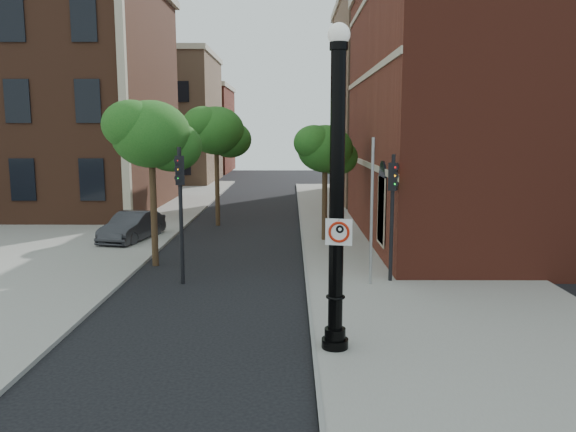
{
  "coord_description": "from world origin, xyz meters",
  "views": [
    {
      "loc": [
        1.53,
        -12.0,
        5.0
      ],
      "look_at": [
        1.45,
        2.0,
        2.87
      ],
      "focal_mm": 35.0,
      "sensor_mm": 36.0,
      "label": 1
    }
  ],
  "objects_px": {
    "parked_car": "(132,227)",
    "lamppost": "(337,207)",
    "traffic_signal_right": "(393,198)",
    "traffic_signal_left": "(180,193)",
    "no_parking_sign": "(339,232)"
  },
  "relations": [
    {
      "from": "lamppost",
      "to": "traffic_signal_right",
      "type": "height_order",
      "value": "lamppost"
    },
    {
      "from": "lamppost",
      "to": "parked_car",
      "type": "bearing_deg",
      "value": 122.44
    },
    {
      "from": "parked_car",
      "to": "traffic_signal_left",
      "type": "bearing_deg",
      "value": -51.28
    },
    {
      "from": "no_parking_sign",
      "to": "traffic_signal_right",
      "type": "relative_size",
      "value": 0.14
    },
    {
      "from": "lamppost",
      "to": "parked_car",
      "type": "xyz_separation_m",
      "value": [
        -8.24,
        12.96,
        -2.67
      ]
    },
    {
      "from": "lamppost",
      "to": "parked_car",
      "type": "relative_size",
      "value": 1.76
    },
    {
      "from": "parked_car",
      "to": "lamppost",
      "type": "bearing_deg",
      "value": -45.88
    },
    {
      "from": "traffic_signal_left",
      "to": "no_parking_sign",
      "type": "bearing_deg",
      "value": -66.42
    },
    {
      "from": "parked_car",
      "to": "traffic_signal_left",
      "type": "distance_m",
      "value": 8.37
    },
    {
      "from": "traffic_signal_left",
      "to": "traffic_signal_right",
      "type": "distance_m",
      "value": 6.86
    },
    {
      "from": "lamppost",
      "to": "traffic_signal_right",
      "type": "xyz_separation_m",
      "value": [
        2.28,
        5.79,
        -0.47
      ]
    },
    {
      "from": "traffic_signal_left",
      "to": "traffic_signal_right",
      "type": "bearing_deg",
      "value": -14.25
    },
    {
      "from": "parked_car",
      "to": "traffic_signal_right",
      "type": "distance_m",
      "value": 12.91
    },
    {
      "from": "no_parking_sign",
      "to": "parked_car",
      "type": "relative_size",
      "value": 0.14
    },
    {
      "from": "no_parking_sign",
      "to": "parked_car",
      "type": "bearing_deg",
      "value": 133.7
    }
  ]
}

